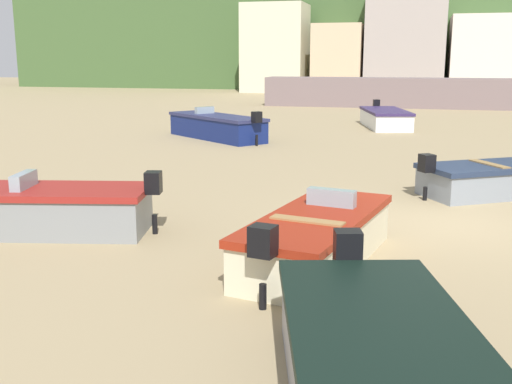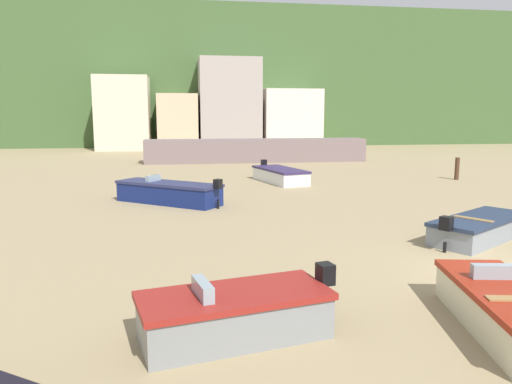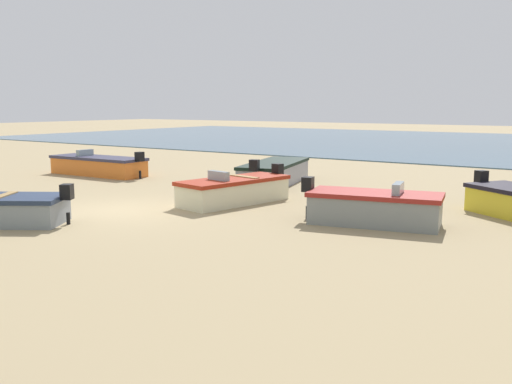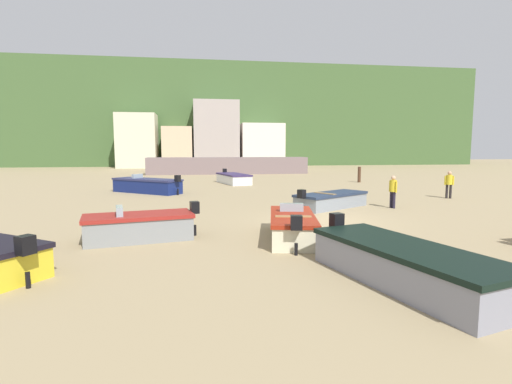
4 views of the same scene
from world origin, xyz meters
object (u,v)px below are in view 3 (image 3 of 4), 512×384
at_px(boat_grey_1, 275,173).
at_px(boat_grey_6, 374,208).
at_px(boat_cream_4, 234,190).
at_px(boat_orange_7, 98,166).

distance_m(boat_grey_1, boat_grey_6, 8.13).
relative_size(boat_cream_4, boat_orange_7, 0.81).
distance_m(boat_grey_1, boat_orange_7, 8.27).
bearing_deg(boat_orange_7, boat_cream_4, -106.80).
xyz_separation_m(boat_grey_1, boat_orange_7, (8.00, 2.11, -0.01)).
bearing_deg(boat_grey_1, boat_grey_6, -54.30).
bearing_deg(boat_orange_7, boat_grey_1, -77.36).
xyz_separation_m(boat_grey_6, boat_orange_7, (14.32, -3.00, -0.02)).
height_order(boat_grey_1, boat_orange_7, boat_grey_1).
distance_m(boat_grey_1, boat_cream_4, 4.76).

